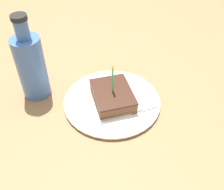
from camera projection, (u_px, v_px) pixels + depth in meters
name	position (u px, v px, depth m)	size (l,w,h in m)	color
ground_plane	(112.00, 103.00, 0.79)	(2.40, 2.40, 0.04)	olive
plate	(112.00, 101.00, 0.75)	(0.28, 0.28, 0.01)	white
cake_slice	(113.00, 96.00, 0.74)	(0.10, 0.13, 0.13)	brown
fork	(133.00, 112.00, 0.71)	(0.17, 0.04, 0.01)	#B2B2B7
bottle	(31.00, 65.00, 0.72)	(0.08, 0.08, 0.25)	#3F66A5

